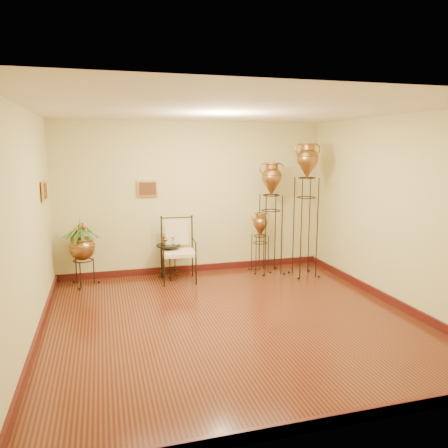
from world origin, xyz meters
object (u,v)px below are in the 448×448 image
object	(u,v)px
amphora_mid	(271,217)
planter_urn	(82,245)
amphora_tall	(306,209)
side_table	(169,261)
armchair	(178,250)

from	to	relation	value
amphora_mid	planter_urn	xyz separation A→B (m)	(-3.36, 0.15, -0.35)
amphora_tall	planter_urn	world-z (taller)	amphora_tall
amphora_mid	side_table	bearing A→B (deg)	175.59
amphora_mid	side_table	world-z (taller)	amphora_mid
armchair	amphora_tall	bearing A→B (deg)	-1.61
armchair	amphora_mid	bearing A→B (deg)	7.68
amphora_tall	armchair	world-z (taller)	amphora_tall
armchair	side_table	xyz separation A→B (m)	(-0.14, 0.24, -0.24)
amphora_tall	armchair	size ratio (longest dim) A/B	2.17
amphora_tall	amphora_mid	distance (m)	0.66
amphora_tall	amphora_mid	size ratio (longest dim) A/B	1.16
amphora_mid	armchair	xyz separation A→B (m)	(-1.75, -0.10, -0.49)
amphora_mid	amphora_tall	bearing A→B (deg)	-32.52
side_table	amphora_mid	bearing A→B (deg)	-4.41
amphora_mid	side_table	distance (m)	2.03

